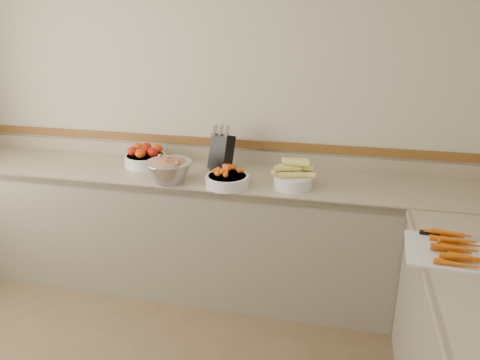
% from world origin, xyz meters
% --- Properties ---
extents(back_wall, '(4.00, 0.00, 4.00)m').
position_xyz_m(back_wall, '(0.00, 2.00, 1.30)').
color(back_wall, '#B6AD96').
rests_on(back_wall, ground_plane).
extents(counter_back, '(4.00, 0.65, 1.08)m').
position_xyz_m(counter_back, '(0.00, 1.68, 0.45)').
color(counter_back, gray).
rests_on(counter_back, ground_plane).
extents(knife_block, '(0.19, 0.21, 0.34)m').
position_xyz_m(knife_block, '(0.11, 1.80, 1.04)').
color(knife_block, black).
rests_on(knife_block, counter_back).
extents(tomato_bowl, '(0.31, 0.31, 0.15)m').
position_xyz_m(tomato_bowl, '(-0.47, 1.77, 0.96)').
color(tomato_bowl, silver).
rests_on(tomato_bowl, counter_back).
extents(cherry_tomato_bowl, '(0.29, 0.29, 0.16)m').
position_xyz_m(cherry_tomato_bowl, '(0.23, 1.48, 0.95)').
color(cherry_tomato_bowl, silver).
rests_on(cherry_tomato_bowl, counter_back).
extents(corn_bowl, '(0.29, 0.26, 0.19)m').
position_xyz_m(corn_bowl, '(0.66, 1.57, 0.97)').
color(corn_bowl, silver).
rests_on(corn_bowl, counter_back).
extents(rhubarb_bowl, '(0.31, 0.31, 0.18)m').
position_xyz_m(rhubarb_bowl, '(-0.16, 1.47, 0.99)').
color(rhubarb_bowl, '#B2B2BA').
rests_on(rhubarb_bowl, counter_back).
extents(cutting_board, '(0.48, 0.39, 0.07)m').
position_xyz_m(cutting_board, '(1.52, 0.85, 0.92)').
color(cutting_board, silver).
rests_on(cutting_board, counter_right).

